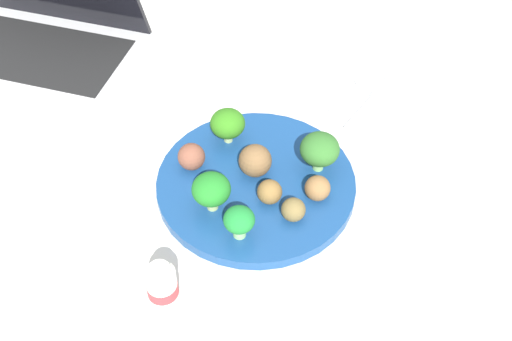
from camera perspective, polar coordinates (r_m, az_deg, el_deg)
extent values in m
plane|color=silver|center=(0.90, 0.00, -1.54)|extent=(4.00, 4.00, 0.00)
cylinder|color=navy|center=(0.90, 0.00, -1.21)|extent=(0.28, 0.28, 0.02)
cylinder|color=#94D07D|center=(0.83, -1.49, -5.43)|extent=(0.02, 0.02, 0.02)
ellipsoid|color=#1E7D31|center=(0.81, -1.52, -4.42)|extent=(0.04, 0.04, 0.03)
cylinder|color=#ABBD79|center=(0.94, -2.50, 3.05)|extent=(0.01, 0.01, 0.02)
ellipsoid|color=#31771A|center=(0.92, -2.55, 4.23)|extent=(0.05, 0.05, 0.04)
cylinder|color=#8EC96E|center=(0.91, 5.59, 0.60)|extent=(0.02, 0.02, 0.02)
ellipsoid|color=#306728|center=(0.88, 5.72, 1.92)|extent=(0.06, 0.06, 0.04)
cylinder|color=#A5BD73|center=(0.86, -3.93, -2.92)|extent=(0.02, 0.02, 0.02)
ellipsoid|color=#217925|center=(0.83, -4.03, -1.68)|extent=(0.05, 0.05, 0.04)
sphere|color=brown|center=(0.89, -0.08, 0.89)|extent=(0.05, 0.05, 0.05)
sphere|color=brown|center=(0.90, -5.80, 1.24)|extent=(0.04, 0.04, 0.04)
sphere|color=brown|center=(0.86, 1.23, -1.93)|extent=(0.03, 0.03, 0.03)
sphere|color=brown|center=(0.86, 5.53, -1.58)|extent=(0.04, 0.04, 0.04)
sphere|color=brown|center=(0.84, 3.36, -3.52)|extent=(0.03, 0.03, 0.03)
cube|color=white|center=(1.05, 9.31, 6.17)|extent=(0.17, 0.13, 0.01)
cube|color=silver|center=(1.04, 8.10, 6.39)|extent=(0.09, 0.02, 0.01)
cube|color=silver|center=(1.08, 9.79, 8.01)|extent=(0.03, 0.02, 0.01)
cube|color=silver|center=(1.02, 9.43, 5.11)|extent=(0.09, 0.02, 0.01)
cube|color=silver|center=(1.07, 11.32, 7.21)|extent=(0.06, 0.02, 0.01)
cylinder|color=white|center=(0.78, -8.38, -10.27)|extent=(0.04, 0.04, 0.06)
cylinder|color=red|center=(0.78, -8.36, -10.38)|extent=(0.04, 0.04, 0.02)
cylinder|color=silver|center=(0.75, -8.66, -8.88)|extent=(0.03, 0.03, 0.01)
cube|color=silver|center=(1.17, -18.60, 9.54)|extent=(0.34, 0.38, 0.02)
cube|color=black|center=(1.16, -18.71, 9.88)|extent=(0.27, 0.32, 0.00)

